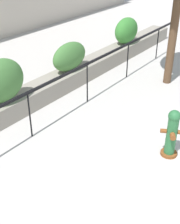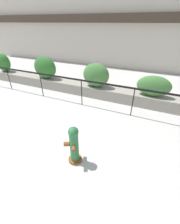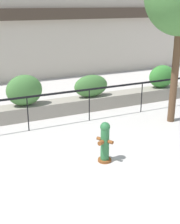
{
  "view_description": "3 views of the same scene",
  "coord_description": "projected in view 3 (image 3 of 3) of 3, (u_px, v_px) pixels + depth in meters",
  "views": [
    {
      "loc": [
        -4.02,
        0.22,
        4.13
      ],
      "look_at": [
        0.47,
        3.56,
        0.89
      ],
      "focal_mm": 50.0,
      "sensor_mm": 36.0,
      "label": 1
    },
    {
      "loc": [
        2.74,
        -0.28,
        3.16
      ],
      "look_at": [
        1.1,
        3.34,
        0.75
      ],
      "focal_mm": 24.0,
      "sensor_mm": 36.0,
      "label": 2
    },
    {
      "loc": [
        -2.14,
        -4.33,
        3.89
      ],
      "look_at": [
        1.59,
        3.67,
        0.79
      ],
      "focal_mm": 50.0,
      "sensor_mm": 36.0,
      "label": 3
    }
  ],
  "objects": [
    {
      "name": "hedge_bush_2",
      "position": [
        24.0,
        90.0,
        10.7
      ],
      "size": [
        1.26,
        0.7,
        1.08
      ],
      "primitive_type": "ellipsoid",
      "color": "#427538",
      "rests_on": "planter_wall_low"
    },
    {
      "name": "hedge_bush_3",
      "position": [
        91.0,
        86.0,
        11.76
      ],
      "size": [
        1.35,
        0.56,
        0.84
      ],
      "primitive_type": "ellipsoid",
      "color": "#427538",
      "rests_on": "planter_wall_low"
    },
    {
      "name": "hedge_bush_4",
      "position": [
        162.0,
        76.0,
        13.05
      ],
      "size": [
        1.19,
        0.68,
        0.94
      ],
      "primitive_type": "ellipsoid",
      "color": "#387F33",
      "rests_on": "planter_wall_low"
    },
    {
      "name": "fence_railing_segment",
      "position": [
        27.0,
        100.0,
        9.7
      ],
      "size": [
        15.0,
        0.05,
        1.15
      ],
      "color": "black",
      "rests_on": "ground"
    },
    {
      "name": "ground_plane",
      "position": [
        96.0,
        222.0,
        5.84
      ],
      "size": [
        120.0,
        120.0,
        0.0
      ],
      "primitive_type": "plane",
      "color": "#BCB7B2"
    },
    {
      "name": "fire_hydrant",
      "position": [
        105.0,
        142.0,
        7.91
      ],
      "size": [
        0.49,
        0.48,
        1.08
      ],
      "color": "brown",
      "rests_on": "ground"
    },
    {
      "name": "planter_wall_low",
      "position": [
        21.0,
        113.0,
        10.89
      ],
      "size": [
        18.0,
        0.7,
        0.5
      ],
      "primitive_type": "cube",
      "color": "gray",
      "rests_on": "ground"
    }
  ]
}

